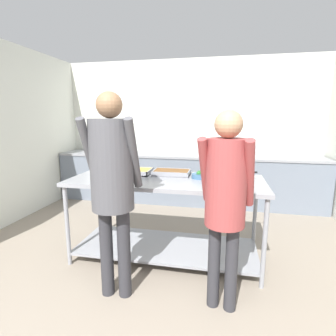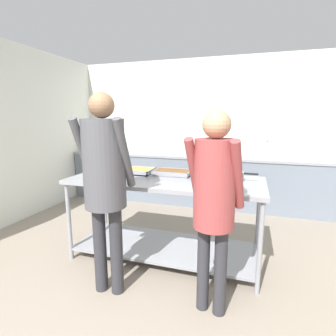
# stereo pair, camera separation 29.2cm
# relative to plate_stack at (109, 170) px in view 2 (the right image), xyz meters

# --- Properties ---
(wall_rear) EXTENTS (4.96, 0.06, 2.65)m
(wall_rear) POSITION_rel_plate_stack_xyz_m (0.71, 2.26, 0.38)
(wall_rear) COLOR silver
(wall_rear) RESTS_ON ground_plane
(wall_left) EXTENTS (0.06, 4.37, 2.65)m
(wall_left) POSITION_rel_plate_stack_xyz_m (-1.74, 0.13, 0.38)
(wall_left) COLOR silver
(wall_left) RESTS_ON ground_plane
(back_counter) EXTENTS (4.80, 0.65, 0.90)m
(back_counter) POSITION_rel_plate_stack_xyz_m (0.71, 1.89, -0.49)
(back_counter) COLOR slate
(back_counter) RESTS_ON ground_plane
(serving_counter) EXTENTS (2.09, 0.84, 0.92)m
(serving_counter) POSITION_rel_plate_stack_xyz_m (0.77, -0.13, -0.32)
(serving_counter) COLOR gray
(serving_counter) RESTS_ON ground_plane
(plate_stack) EXTENTS (0.24, 0.24, 0.05)m
(plate_stack) POSITION_rel_plate_stack_xyz_m (0.00, 0.00, 0.00)
(plate_stack) COLOR white
(plate_stack) RESTS_ON serving_counter
(serving_tray_roast) EXTENTS (0.39, 0.30, 0.05)m
(serving_tray_roast) POSITION_rel_plate_stack_xyz_m (0.35, 0.05, 0.00)
(serving_tray_roast) COLOR gray
(serving_tray_roast) RESTS_ON serving_counter
(serving_tray_vegetables) EXTENTS (0.42, 0.27, 0.05)m
(serving_tray_vegetables) POSITION_rel_plate_stack_xyz_m (0.79, 0.08, 0.00)
(serving_tray_vegetables) COLOR gray
(serving_tray_vegetables) RESTS_ON serving_counter
(broccoli_bowl) EXTENTS (0.18, 0.18, 0.09)m
(broccoli_bowl) POSITION_rel_plate_stack_xyz_m (1.13, -0.04, 0.01)
(broccoli_bowl) COLOR #3D668C
(broccoli_bowl) RESTS_ON serving_counter
(sauce_pan) EXTENTS (0.41, 0.27, 0.09)m
(sauce_pan) POSITION_rel_plate_stack_xyz_m (1.45, -0.00, 0.03)
(sauce_pan) COLOR gray
(sauce_pan) RESTS_ON serving_counter
(guest_serving_left) EXTENTS (0.47, 0.36, 1.77)m
(guest_serving_left) POSITION_rel_plate_stack_xyz_m (0.47, -0.86, 0.16)
(guest_serving_left) COLOR #2D2D33
(guest_serving_left) RESTS_ON ground_plane
(guest_serving_right) EXTENTS (0.45, 0.37, 1.63)m
(guest_serving_right) POSITION_rel_plate_stack_xyz_m (1.39, -0.84, 0.07)
(guest_serving_right) COLOR #2D2D33
(guest_serving_right) RESTS_ON ground_plane
(water_bottle) EXTENTS (0.06, 0.06, 0.29)m
(water_bottle) POSITION_rel_plate_stack_xyz_m (1.90, 1.85, 0.10)
(water_bottle) COLOR silver
(water_bottle) RESTS_ON back_counter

